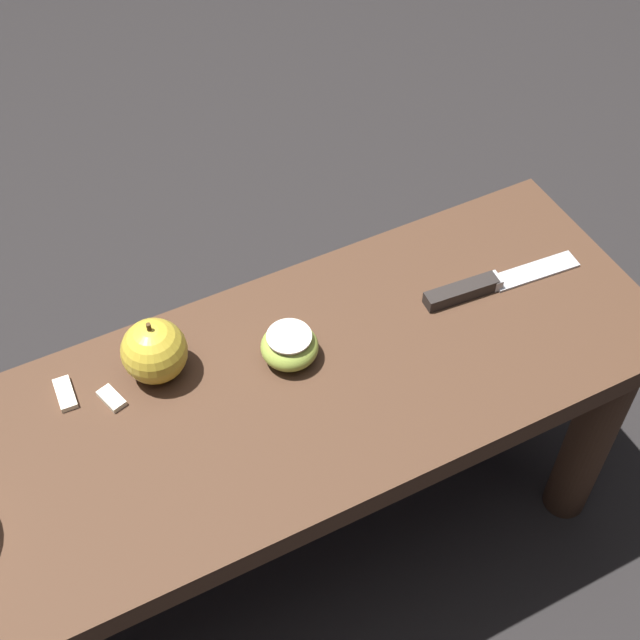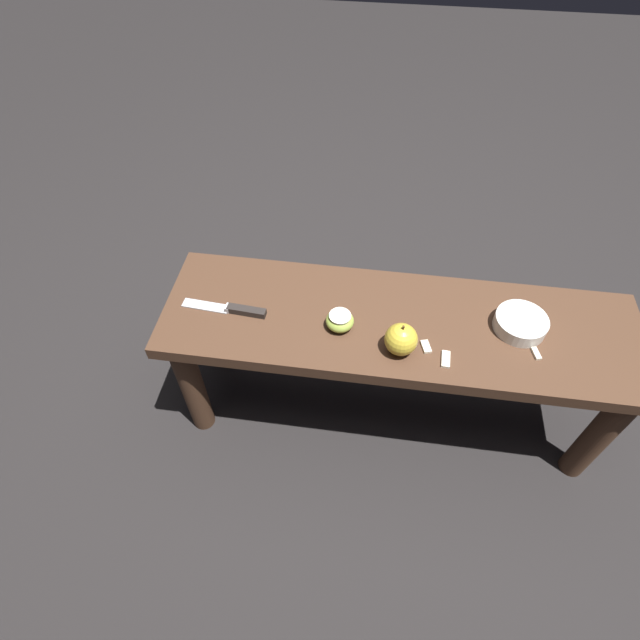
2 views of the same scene
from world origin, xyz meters
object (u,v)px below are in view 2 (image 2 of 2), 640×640
Objects in this scene: knife at (236,310)px; apple_cut at (340,321)px; bowl at (520,323)px; wooden_bench at (396,341)px; apple_whole at (400,339)px.

apple_cut is (0.29, -0.01, 0.02)m from knife.
knife is 0.78m from bowl.
bowl is at bearing -172.23° from knife.
apple_whole reaches higher than wooden_bench.
apple_whole is (-0.00, -0.10, 0.14)m from wooden_bench.
apple_whole is at bearing -159.95° from bowl.
knife is at bearing 171.11° from apple_whole.
bowl reaches higher than wooden_bench.
apple_cut reaches higher than bowl.
apple_whole is 1.27× the size of apple_cut.
wooden_bench is at bearing 87.82° from apple_whole.
bowl is at bearing 20.05° from apple_whole.
apple_cut is 0.55× the size of bowl.
apple_cut is at bearing -165.85° from wooden_bench.
knife is at bearing -176.53° from bowl.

